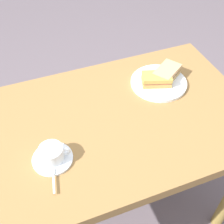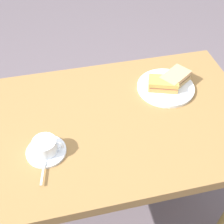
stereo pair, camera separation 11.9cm
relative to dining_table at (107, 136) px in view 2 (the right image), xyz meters
name	(u,v)px [view 2 (the right image)]	position (x,y,z in m)	size (l,w,h in m)	color
ground_plane	(108,208)	(0.00, 0.00, -0.67)	(6.00, 6.00, 0.00)	#62565D
dining_table	(107,136)	(0.00, 0.00, 0.00)	(1.23, 0.73, 0.77)	olive
sandwich_plate	(166,87)	(0.30, 0.13, 0.11)	(0.26, 0.26, 0.01)	white
sandwich_front	(163,84)	(0.28, 0.12, 0.14)	(0.15, 0.11, 0.05)	#B28D47
sandwich_back	(175,78)	(0.35, 0.14, 0.14)	(0.16, 0.14, 0.05)	tan
coffee_saucer	(46,151)	(-0.25, -0.11, 0.11)	(0.15, 0.15, 0.01)	white
coffee_cup	(45,146)	(-0.25, -0.11, 0.14)	(0.11, 0.09, 0.05)	white
spoon	(43,168)	(-0.26, -0.19, 0.11)	(0.03, 0.10, 0.01)	silver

